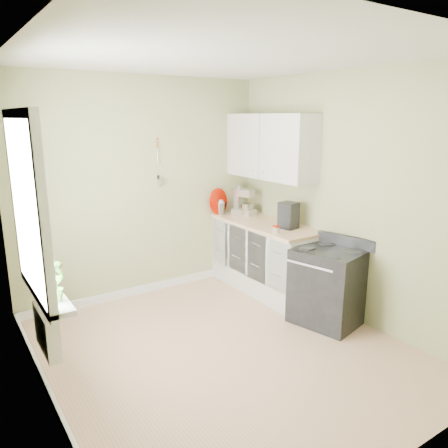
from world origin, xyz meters
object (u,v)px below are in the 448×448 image
stove (327,286)px  kettle (220,207)px  stand_mixer (243,203)px  coffee_maker (288,216)px

stove → kettle: (-0.20, 1.82, 0.59)m
stove → kettle: size_ratio=4.59×
stove → stand_mixer: size_ratio=2.40×
coffee_maker → kettle: bearing=102.8°
stand_mixer → kettle: bearing=140.0°
kettle → stove: bearing=-83.9°
stand_mixer → coffee_maker: 0.90m
coffee_maker → stand_mixer: bearing=90.6°
coffee_maker → stove: bearing=-94.3°
stove → coffee_maker: coffee_maker is taller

